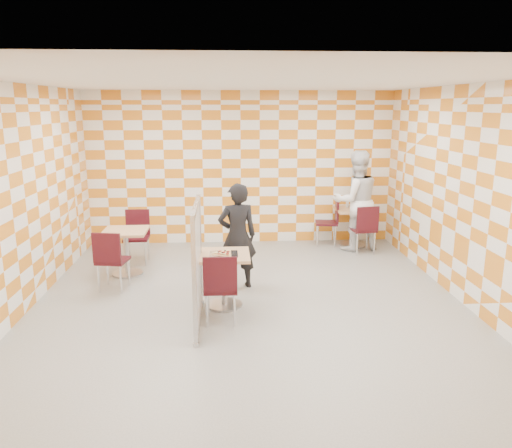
{
  "coord_description": "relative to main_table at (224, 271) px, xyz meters",
  "views": [
    {
      "loc": [
        -0.3,
        -6.35,
        2.71
      ],
      "look_at": [
        0.1,
        0.2,
        1.15
      ],
      "focal_mm": 35.0,
      "sensor_mm": 36.0,
      "label": 1
    }
  ],
  "objects": [
    {
      "name": "room_shell",
      "position": [
        0.34,
        0.39,
        0.99
      ],
      "size": [
        7.0,
        7.0,
        7.0
      ],
      "color": "#999993",
      "rests_on": "ground"
    },
    {
      "name": "main_table",
      "position": [
        0.0,
        0.0,
        0.0
      ],
      "size": [
        0.7,
        0.7,
        0.75
      ],
      "color": "tan",
      "rests_on": "ground"
    },
    {
      "name": "second_table",
      "position": [
        2.53,
        2.9,
        0.0
      ],
      "size": [
        0.7,
        0.7,
        0.75
      ],
      "color": "tan",
      "rests_on": "ground"
    },
    {
      "name": "empty_table",
      "position": [
        -1.6,
        1.43,
        0.0
      ],
      "size": [
        0.7,
        0.7,
        0.75
      ],
      "color": "tan",
      "rests_on": "ground"
    },
    {
      "name": "chair_main_front",
      "position": [
        -0.04,
        -0.61,
        0.04
      ],
      "size": [
        0.43,
        0.44,
        0.92
      ],
      "color": "#3A0B12",
      "rests_on": "ground"
    },
    {
      "name": "chair_second_front",
      "position": [
        2.6,
        2.32,
        0.04
      ],
      "size": [
        0.47,
        0.48,
        0.92
      ],
      "color": "#3A0B12",
      "rests_on": "ground"
    },
    {
      "name": "chair_second_side",
      "position": [
        2.11,
        2.98,
        0.04
      ],
      "size": [
        0.48,
        0.47,
        0.92
      ],
      "color": "#3A0B12",
      "rests_on": "ground"
    },
    {
      "name": "chair_empty_near",
      "position": [
        -1.68,
        0.66,
        0.04
      ],
      "size": [
        0.49,
        0.49,
        0.92
      ],
      "color": "#3A0B12",
      "rests_on": "ground"
    },
    {
      "name": "chair_empty_far",
      "position": [
        -1.53,
        2.13,
        0.04
      ],
      "size": [
        0.42,
        0.43,
        0.92
      ],
      "color": "#3A0B12",
      "rests_on": "ground"
    },
    {
      "name": "partition",
      "position": [
        -0.33,
        -0.55,
        0.28
      ],
      "size": [
        0.08,
        1.38,
        1.55
      ],
      "color": "white",
      "rests_on": "ground"
    },
    {
      "name": "man_dark",
      "position": [
        0.2,
        0.74,
        0.29
      ],
      "size": [
        0.65,
        0.48,
        1.61
      ],
      "primitive_type": "imported",
      "rotation": [
        0.0,
        0.0,
        3.32
      ],
      "color": "black",
      "rests_on": "ground"
    },
    {
      "name": "man_white",
      "position": [
        2.5,
        2.66,
        0.44
      ],
      "size": [
        1.03,
        0.86,
        1.9
      ],
      "primitive_type": "imported",
      "rotation": [
        0.0,
        0.0,
        3.3
      ],
      "color": "white",
      "rests_on": "ground"
    },
    {
      "name": "pizza_on_foil",
      "position": [
        -0.0,
        -0.02,
        0.26
      ],
      "size": [
        0.4,
        0.4,
        0.04
      ],
      "color": "silver",
      "rests_on": "main_table"
    },
    {
      "name": "sport_bottle",
      "position": [
        2.44,
        3.04,
        0.33
      ],
      "size": [
        0.06,
        0.06,
        0.2
      ],
      "color": "white",
      "rests_on": "second_table"
    },
    {
      "name": "soda_bottle",
      "position": [
        2.65,
        2.92,
        0.34
      ],
      "size": [
        0.07,
        0.07,
        0.23
      ],
      "color": "black",
      "rests_on": "second_table"
    }
  ]
}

